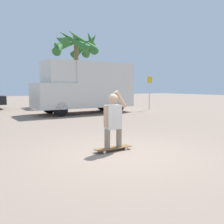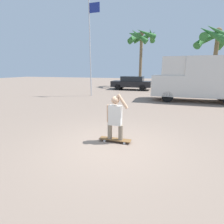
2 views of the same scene
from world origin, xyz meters
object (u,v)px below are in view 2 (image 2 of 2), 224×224
Objects in this scene: skateboard at (115,139)px; parked_car_black at (132,83)px; person_skateboarder at (115,116)px; palm_tree_near_van at (218,37)px; flagpole at (91,43)px; camper_van at (199,78)px; palm_tree_center_background at (141,38)px.

skateboard is 14.56m from parked_car_black.
person_skateboarder is (-0.00, -0.00, 0.76)m from skateboard.
person_skateboarder is 15.99m from palm_tree_near_van.
flagpole is at bearing -112.28° from parked_car_black.
person_skateboarder is 9.28m from camper_van.
skateboard is 0.14× the size of palm_tree_center_background.
parked_car_black is 6.27m from palm_tree_center_background.
palm_tree_near_van is 8.47m from palm_tree_center_background.
skateboard is 0.70× the size of person_skateboarder.
person_skateboarder is 14.54m from parked_car_black.
palm_tree_center_background reaches higher than parked_car_black.
skateboard is at bearing -111.37° from palm_tree_near_van.
parked_car_black is at bearing -94.83° from palm_tree_center_background.
palm_tree_center_background is (-2.00, 17.97, 5.83)m from skateboard.
person_skateboarder is 10.44m from flagpole.
camper_van is at bearing 67.58° from skateboard.
camper_van is 0.85× the size of palm_tree_center_background.
palm_tree_near_van is (2.10, 5.82, 3.44)m from camper_van.
camper_van is at bearing -44.96° from parked_car_black.
parked_car_black is (-5.82, 5.82, -0.86)m from camper_van.
palm_tree_near_van reaches higher than parked_car_black.
skateboard is 9.37m from camper_van.
camper_van reaches higher than skateboard.
palm_tree_center_background is at bearing 74.23° from flagpole.
person_skateboarder is 18.78m from palm_tree_center_background.
person_skateboarder is at bearing -80.90° from parked_car_black.
parked_car_black is 0.69× the size of palm_tree_near_van.
parked_car_black is at bearing 99.10° from person_skateboarder.
palm_tree_center_background reaches higher than camper_van.
parked_car_black is 6.98m from flagpole.
palm_tree_near_van is at bearing 70.18° from camper_van.
camper_van is at bearing -1.39° from flagpole.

